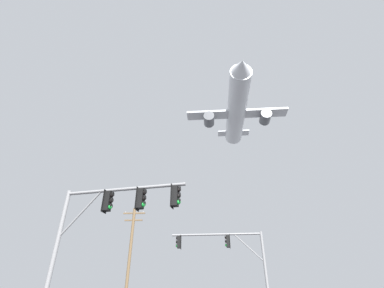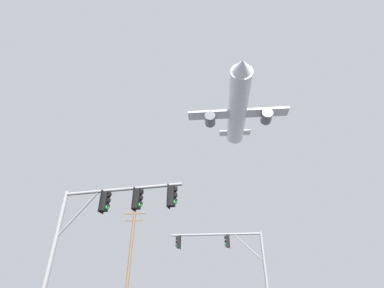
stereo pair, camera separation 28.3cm
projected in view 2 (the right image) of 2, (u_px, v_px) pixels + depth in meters
name	position (u px, v px, depth m)	size (l,w,h in m)	color
signal_pole_near	(105.00, 217.00, 12.12)	(5.91, 1.32, 6.26)	gray
signal_pole_far	(230.00, 252.00, 20.28)	(7.00, 0.67, 6.14)	gray
utility_pole	(130.00, 256.00, 25.24)	(2.20, 0.28, 9.59)	brown
airplane	(238.00, 110.00, 52.81)	(19.60, 25.37, 6.94)	white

